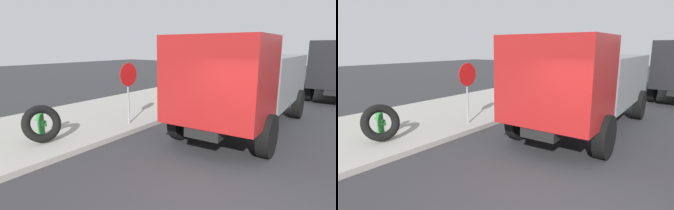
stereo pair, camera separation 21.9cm
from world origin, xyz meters
TOP-DOWN VIEW (x-y plane):
  - ground_plane at (0.00, 0.00)m, footprint 80.00×80.00m
  - sidewalk_curb at (0.00, 6.50)m, footprint 36.00×5.00m
  - fire_hydrant at (0.05, 5.74)m, footprint 0.23×0.51m
  - loose_tire at (-0.21, 5.20)m, footprint 1.12×0.73m
  - stop_sign at (2.51, 4.54)m, footprint 0.76×0.08m
  - dump_truck_gray at (4.76, 1.33)m, footprint 7.07×2.97m

SIDE VIEW (x-z plane):
  - ground_plane at x=0.00m, z-range 0.00..0.00m
  - sidewalk_curb at x=0.00m, z-range 0.00..0.15m
  - fire_hydrant at x=0.05m, z-range 0.18..1.09m
  - loose_tire at x=-0.21m, z-range 0.15..1.20m
  - stop_sign at x=2.51m, z-range 0.54..2.59m
  - dump_truck_gray at x=4.76m, z-range 0.11..3.11m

